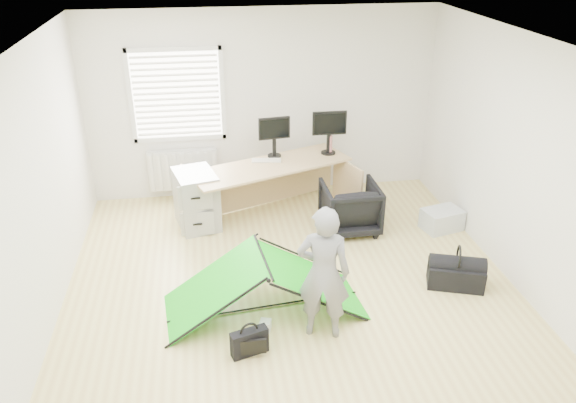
{
  "coord_description": "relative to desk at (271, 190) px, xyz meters",
  "views": [
    {
      "loc": [
        -0.85,
        -5.04,
        3.69
      ],
      "look_at": [
        0.0,
        0.4,
        0.95
      ],
      "focal_mm": 35.0,
      "sensor_mm": 36.0,
      "label": 1
    }
  ],
  "objects": [
    {
      "name": "ground",
      "position": [
        0.0,
        -1.93,
        -0.38
      ],
      "size": [
        5.5,
        5.5,
        0.0
      ],
      "primitive_type": "plane",
      "color": "#D5C171",
      "rests_on": "ground"
    },
    {
      "name": "back_wall",
      "position": [
        0.0,
        0.82,
        0.97
      ],
      "size": [
        5.0,
        0.02,
        2.7
      ],
      "primitive_type": "cube",
      "color": "silver",
      "rests_on": "ground"
    },
    {
      "name": "window",
      "position": [
        -1.2,
        0.78,
        1.17
      ],
      "size": [
        1.2,
        0.06,
        1.2
      ],
      "primitive_type": "cube",
      "color": "silver",
      "rests_on": "back_wall"
    },
    {
      "name": "radiator",
      "position": [
        -1.2,
        0.74,
        0.07
      ],
      "size": [
        1.0,
        0.12,
        0.6
      ],
      "primitive_type": "cube",
      "color": "silver",
      "rests_on": "back_wall"
    },
    {
      "name": "desk",
      "position": [
        0.0,
        0.0,
        0.0
      ],
      "size": [
        2.31,
        1.43,
        0.75
      ],
      "primitive_type": "cube",
      "rotation": [
        0.0,
        0.0,
        0.36
      ],
      "color": "tan",
      "rests_on": "ground"
    },
    {
      "name": "filing_cabinet",
      "position": [
        -1.02,
        -0.16,
        0.01
      ],
      "size": [
        0.64,
        0.76,
        0.77
      ],
      "primitive_type": "cube",
      "rotation": [
        0.0,
        0.0,
        0.24
      ],
      "color": "#9DA0A2",
      "rests_on": "ground"
    },
    {
      "name": "monitor_left",
      "position": [
        0.09,
        0.3,
        0.59
      ],
      "size": [
        0.45,
        0.15,
        0.42
      ],
      "primitive_type": "cube",
      "rotation": [
        0.0,
        0.0,
        0.12
      ],
      "color": "black",
      "rests_on": "desk"
    },
    {
      "name": "monitor_right",
      "position": [
        0.86,
        0.3,
        0.6
      ],
      "size": [
        0.48,
        0.11,
        0.46
      ],
      "primitive_type": "cube",
      "rotation": [
        0.0,
        0.0,
        -0.02
      ],
      "color": "black",
      "rests_on": "desk"
    },
    {
      "name": "keyboard",
      "position": [
        -0.04,
        0.15,
        0.39
      ],
      "size": [
        0.41,
        0.18,
        0.02
      ],
      "primitive_type": "cube",
      "rotation": [
        0.0,
        0.0,
        -0.12
      ],
      "color": "beige",
      "rests_on": "desk"
    },
    {
      "name": "thermos",
      "position": [
        0.89,
        0.31,
        0.51
      ],
      "size": [
        0.08,
        0.08,
        0.26
      ],
      "primitive_type": "cylinder",
      "rotation": [
        0.0,
        0.0,
        0.14
      ],
      "color": "#AC6260",
      "rests_on": "desk"
    },
    {
      "name": "office_chair",
      "position": [
        0.97,
        -0.6,
        -0.04
      ],
      "size": [
        0.72,
        0.74,
        0.67
      ],
      "primitive_type": "imported",
      "rotation": [
        0.0,
        0.0,
        3.15
      ],
      "color": "black",
      "rests_on": "ground"
    },
    {
      "name": "person",
      "position": [
        0.18,
        -2.61,
        0.33
      ],
      "size": [
        0.58,
        0.46,
        1.41
      ],
      "primitive_type": "imported",
      "rotation": [
        0.0,
        0.0,
        2.88
      ],
      "color": "slate",
      "rests_on": "ground"
    },
    {
      "name": "kite",
      "position": [
        -0.34,
        -2.13,
        -0.06
      ],
      "size": [
        2.14,
        1.1,
        0.64
      ],
      "primitive_type": null,
      "rotation": [
        0.0,
        0.0,
        0.1
      ],
      "color": "#12C013",
      "rests_on": "ground"
    },
    {
      "name": "storage_crate",
      "position": [
        2.2,
        -0.77,
        -0.24
      ],
      "size": [
        0.57,
        0.46,
        0.28
      ],
      "primitive_type": "cube",
      "rotation": [
        0.0,
        0.0,
        0.25
      ],
      "color": "silver",
      "rests_on": "ground"
    },
    {
      "name": "tote_bag",
      "position": [
        -0.92,
        0.7,
        -0.18
      ],
      "size": [
        0.36,
        0.27,
        0.39
      ],
      "primitive_type": "cube",
      "rotation": [
        0.0,
        0.0,
        -0.43
      ],
      "color": "#1C8D66",
      "rests_on": "ground"
    },
    {
      "name": "laptop_bag",
      "position": [
        -0.57,
        -2.81,
        -0.24
      ],
      "size": [
        0.37,
        0.21,
        0.27
      ],
      "primitive_type": "cube",
      "rotation": [
        0.0,
        0.0,
        0.29
      ],
      "color": "black",
      "rests_on": "ground"
    },
    {
      "name": "white_box",
      "position": [
        -0.38,
        -2.49,
        -0.32
      ],
      "size": [
        0.14,
        0.14,
        0.11
      ],
      "primitive_type": "cube",
      "rotation": [
        0.0,
        0.0,
        -0.32
      ],
      "color": "silver",
      "rests_on": "ground"
    },
    {
      "name": "duffel_bag",
      "position": [
        1.83,
        -2.05,
        -0.24
      ],
      "size": [
        0.68,
        0.5,
        0.27
      ],
      "primitive_type": "cube",
      "rotation": [
        0.0,
        0.0,
        -0.33
      ],
      "color": "black",
      "rests_on": "ground"
    }
  ]
}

